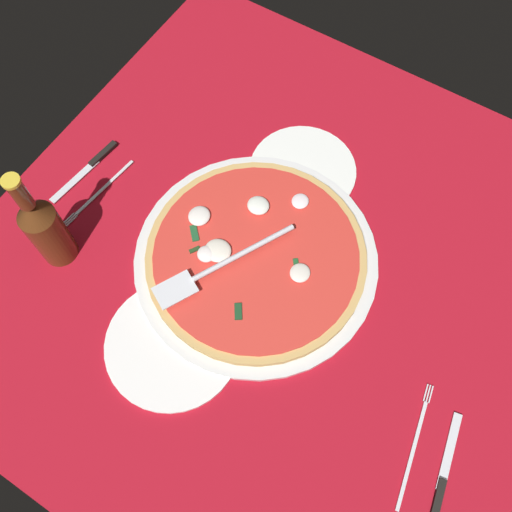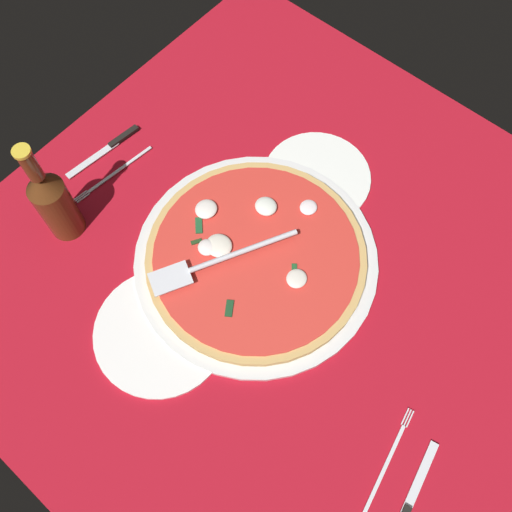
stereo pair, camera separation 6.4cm
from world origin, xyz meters
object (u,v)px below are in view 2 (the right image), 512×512
object	(u,v)px
beer_bottle	(53,201)
dinner_plate_right	(317,177)
dinner_plate_left	(161,332)
place_setting_near	(397,487)
pizza	(255,255)
pizza_server	(220,260)
place_setting_far	(112,161)

from	to	relation	value
beer_bottle	dinner_plate_right	bearing A→B (deg)	-36.78
dinner_plate_left	dinner_plate_right	size ratio (longest dim) A/B	1.11
dinner_plate_left	place_setting_near	bearing A→B (deg)	-82.71
pizza	pizza_server	distance (cm)	7.02
pizza	pizza_server	world-z (taller)	pizza_server
place_setting_far	pizza	bearing A→B (deg)	99.84
dinner_plate_left	place_setting_far	world-z (taller)	place_setting_far
dinner_plate_left	place_setting_far	xyz separation A→B (cm)	(19.23, 32.73, -0.14)
dinner_plate_left	beer_bottle	size ratio (longest dim) A/B	0.95
pizza	dinner_plate_right	bearing A→B (deg)	6.09
dinner_plate_left	pizza_server	world-z (taller)	pizza_server
dinner_plate_left	place_setting_near	xyz separation A→B (cm)	(5.86, -45.78, -0.14)
dinner_plate_right	dinner_plate_left	bearing A→B (deg)	178.39
dinner_plate_right	pizza_server	distance (cm)	27.41
pizza_server	beer_bottle	bearing A→B (deg)	-39.11
place_setting_near	beer_bottle	size ratio (longest dim) A/B	0.83
dinner_plate_right	pizza	world-z (taller)	pizza
pizza_server	place_setting_near	distance (cm)	46.98
pizza	place_setting_near	world-z (taller)	pizza
dinner_plate_right	pizza_server	bearing A→B (deg)	177.57
dinner_plate_left	pizza	xyz separation A→B (cm)	(21.32, -3.50, 1.63)
dinner_plate_left	pizza	size ratio (longest dim) A/B	0.58
pizza_server	beer_bottle	xyz separation A→B (cm)	(-12.16, 28.18, 4.92)
dinner_plate_right	place_setting_near	world-z (taller)	place_setting_near
pizza_server	place_setting_near	size ratio (longest dim) A/B	1.25
pizza_server	place_setting_far	distance (cm)	33.25
dinner_plate_right	place_setting_far	size ratio (longest dim) A/B	1.05
place_setting_near	place_setting_far	distance (cm)	79.63
dinner_plate_left	dinner_plate_right	distance (cm)	42.84
place_setting_near	pizza_server	bearing A→B (deg)	67.33
pizza_server	beer_bottle	distance (cm)	31.08
place_setting_far	dinner_plate_right	bearing A→B (deg)	131.35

